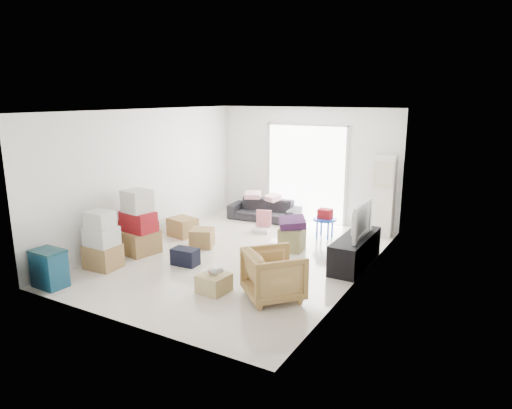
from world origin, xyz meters
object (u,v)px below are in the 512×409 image
at_px(sofa, 264,206).
at_px(ottoman, 292,239).
at_px(kids_table, 325,217).
at_px(wood_crate, 214,283).
at_px(ac_tower, 384,196).
at_px(armchair, 274,272).
at_px(storage_bins, 49,268).
at_px(television, 356,232).
at_px(tv_console, 355,251).

bearing_deg(sofa, ottoman, -53.45).
xyz_separation_m(kids_table, wood_crate, (-0.47, -3.45, -0.31)).
bearing_deg(ac_tower, kids_table, -142.07).
distance_m(armchair, kids_table, 3.22).
relative_size(storage_bins, ottoman, 1.36).
height_order(armchair, kids_table, armchair).
height_order(television, storage_bins, television).
xyz_separation_m(sofa, kids_table, (1.80, -0.64, 0.11)).
bearing_deg(kids_table, storage_bins, -121.95).
xyz_separation_m(ac_tower, armchair, (-0.58, -3.98, -0.47)).
distance_m(sofa, kids_table, 1.92).
bearing_deg(ac_tower, tv_console, -88.59).
distance_m(tv_console, armchair, 2.05).
bearing_deg(tv_console, ac_tower, 91.41).
xyz_separation_m(sofa, armchair, (2.24, -3.83, 0.07)).
xyz_separation_m(ottoman, kids_table, (0.27, 1.06, 0.22)).
bearing_deg(armchair, wood_crate, 58.48).
bearing_deg(wood_crate, television, 55.17).
distance_m(ac_tower, sofa, 2.87).
relative_size(tv_console, ottoman, 3.58).
distance_m(sofa, ottoman, 2.29).
distance_m(ac_tower, television, 2.05).
bearing_deg(armchair, sofa, -16.95).
bearing_deg(kids_table, ac_tower, 37.93).
xyz_separation_m(armchair, kids_table, (-0.43, 3.19, 0.04)).
xyz_separation_m(television, sofa, (-2.86, 1.88, -0.27)).
height_order(television, armchair, armchair).
height_order(television, sofa, television).
distance_m(ac_tower, tv_console, 2.12).
bearing_deg(storage_bins, tv_console, 40.31).
distance_m(sofa, armchair, 4.43).
height_order(ottoman, wood_crate, ottoman).
height_order(television, ottoman, television).
distance_m(tv_console, wood_crate, 2.68).
bearing_deg(storage_bins, ac_tower, 54.22).
xyz_separation_m(ottoman, wood_crate, (-0.20, -2.38, -0.08)).
bearing_deg(tv_console, television, 0.00).
height_order(ac_tower, storage_bins, ac_tower).
bearing_deg(tv_console, ottoman, 172.11).
bearing_deg(kids_table, television, -49.68).
xyz_separation_m(tv_console, ottoman, (-1.33, 0.18, -0.04)).
relative_size(sofa, kids_table, 2.73).
xyz_separation_m(tv_console, sofa, (-2.86, 1.88, 0.07)).
bearing_deg(sofa, wood_crate, -77.50).
bearing_deg(television, storage_bins, 128.92).
bearing_deg(ottoman, wood_crate, -94.90).
bearing_deg(television, sofa, 55.27).
xyz_separation_m(tv_console, armchair, (-0.63, -1.95, 0.14)).
bearing_deg(television, kids_table, 38.93).
bearing_deg(kids_table, tv_console, -49.68).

